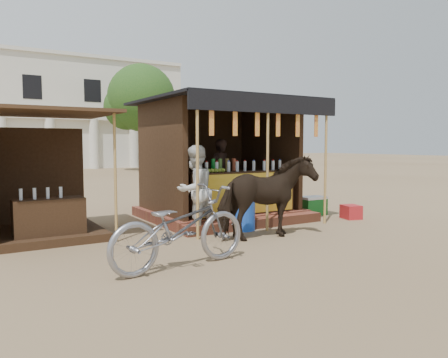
% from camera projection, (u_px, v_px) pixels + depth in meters
% --- Properties ---
extents(ground, '(120.00, 120.00, 0.00)m').
position_uv_depth(ground, '(275.00, 253.00, 7.09)').
color(ground, '#846B4C').
rests_on(ground, ground).
extents(main_stall, '(3.60, 3.61, 2.78)m').
position_uv_depth(main_stall, '(222.00, 175.00, 10.39)').
color(main_stall, brown).
rests_on(main_stall, ground).
extents(secondary_stall, '(2.40, 2.40, 2.38)m').
position_uv_depth(secondary_stall, '(34.00, 193.00, 8.15)').
color(secondary_stall, '#352113').
rests_on(secondary_stall, ground).
extents(cow, '(1.87, 0.88, 1.57)m').
position_uv_depth(cow, '(266.00, 197.00, 8.09)').
color(cow, black).
rests_on(cow, ground).
extents(motorbike, '(2.30, 1.06, 1.17)m').
position_uv_depth(motorbike, '(180.00, 228.00, 6.20)').
color(motorbike, gray).
rests_on(motorbike, ground).
extents(bystander, '(1.01, 0.89, 1.75)m').
position_uv_depth(bystander, '(195.00, 190.00, 8.51)').
color(bystander, beige).
rests_on(bystander, ground).
extents(blue_barrel, '(0.65, 0.65, 0.67)m').
position_uv_depth(blue_barrel, '(243.00, 214.00, 8.97)').
color(blue_barrel, blue).
rests_on(blue_barrel, ground).
extents(red_crate, '(0.47, 0.51, 0.32)m').
position_uv_depth(red_crate, '(351.00, 212.00, 10.35)').
color(red_crate, '#A31B1E').
rests_on(red_crate, ground).
extents(cooler, '(0.66, 0.47, 0.46)m').
position_uv_depth(cooler, '(313.00, 205.00, 10.95)').
color(cooler, '#176823').
rests_on(cooler, ground).
extents(tree, '(4.50, 4.40, 7.00)m').
position_uv_depth(tree, '(138.00, 100.00, 28.61)').
color(tree, '#382314').
rests_on(tree, ground).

